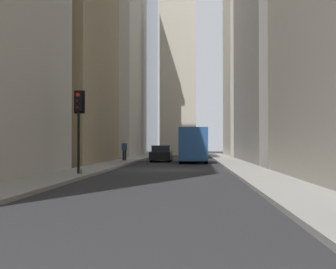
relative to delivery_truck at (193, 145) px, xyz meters
name	(u,v)px	position (x,y,z in m)	size (l,w,h in m)	color
ground_plane	(170,170)	(-10.55, 1.40, -1.46)	(135.00, 135.00, 0.00)	#262628
sidewalk_right	(95,168)	(-10.55, 5.90, -1.39)	(90.00, 2.20, 0.14)	gray
sidewalk_left	(246,169)	(-10.55, -3.10, -1.39)	(90.00, 2.20, 0.14)	gray
building_left_far	(266,28)	(20.18, -9.20, 14.84)	(13.15, 10.50, 32.57)	beige
building_right_far	(101,51)	(20.75, 11.99, 12.29)	(17.95, 10.50, 27.47)	#B7B2A5
church_spire	(178,30)	(25.59, 2.09, 16.08)	(5.40, 5.40, 33.67)	beige
delivery_truck	(193,145)	(0.00, 0.00, 0.00)	(6.46, 2.25, 2.84)	#285699
sedan_black	(161,154)	(2.12, 2.80, -0.80)	(4.30, 1.78, 1.42)	black
traffic_light_foreground	(79,112)	(-16.34, 5.41, 1.58)	(0.43, 0.52, 3.95)	black
pedestrian	(124,149)	(0.80, 5.87, -0.38)	(0.26, 0.44, 1.72)	black
discarded_bottle	(81,172)	(-16.77, 5.18, -1.21)	(0.07, 0.07, 0.27)	#236033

